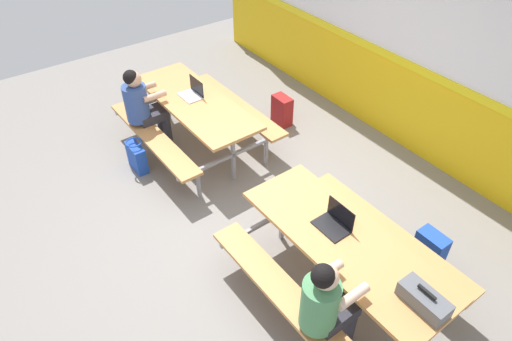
% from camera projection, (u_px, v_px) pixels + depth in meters
% --- Properties ---
extents(ground_plane, '(10.00, 10.00, 0.02)m').
position_uv_depth(ground_plane, '(256.00, 207.00, 5.36)').
color(ground_plane, gray).
extents(accent_backdrop, '(8.00, 0.14, 2.60)m').
position_uv_depth(accent_backdrop, '(412.00, 55.00, 5.63)').
color(accent_backdrop, yellow).
rests_on(accent_backdrop, ground).
extents(picnic_table_left, '(2.08, 1.58, 0.74)m').
position_uv_depth(picnic_table_left, '(196.00, 111.00, 5.88)').
color(picnic_table_left, tan).
rests_on(picnic_table_left, ground).
extents(picnic_table_right, '(2.08, 1.58, 0.74)m').
position_uv_depth(picnic_table_right, '(343.00, 252.00, 4.09)').
color(picnic_table_right, tan).
rests_on(picnic_table_right, ground).
extents(student_nearer, '(0.36, 0.53, 1.21)m').
position_uv_depth(student_nearer, '(143.00, 104.00, 5.77)').
color(student_nearer, '#2D2D38').
rests_on(student_nearer, ground).
extents(student_further, '(0.36, 0.53, 1.21)m').
position_uv_depth(student_further, '(326.00, 302.00, 3.53)').
color(student_further, '#2D2D38').
rests_on(student_further, ground).
extents(laptop_silver, '(0.32, 0.23, 0.22)m').
position_uv_depth(laptop_silver, '(192.00, 93.00, 5.83)').
color(laptop_silver, silver).
rests_on(laptop_silver, picnic_table_left).
extents(laptop_dark, '(0.32, 0.23, 0.22)m').
position_uv_depth(laptop_dark, '(334.00, 222.00, 4.08)').
color(laptop_dark, black).
rests_on(laptop_dark, picnic_table_right).
extents(toolbox_grey, '(0.40, 0.18, 0.18)m').
position_uv_depth(toolbox_grey, '(424.00, 300.00, 3.43)').
color(toolbox_grey, '#595B60').
rests_on(toolbox_grey, picnic_table_right).
extents(backpack_dark, '(0.30, 0.22, 0.44)m').
position_uv_depth(backpack_dark, '(282.00, 111.00, 6.56)').
color(backpack_dark, maroon).
rests_on(backpack_dark, ground).
extents(tote_bag_bright, '(0.34, 0.21, 0.43)m').
position_uv_depth(tote_bag_bright, '(137.00, 157.00, 5.77)').
color(tote_bag_bright, '#1E47B2').
rests_on(tote_bag_bright, ground).
extents(satchel_spare, '(0.30, 0.22, 0.44)m').
position_uv_depth(satchel_spare, '(430.00, 250.00, 4.56)').
color(satchel_spare, '#1E47B2').
rests_on(satchel_spare, ground).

